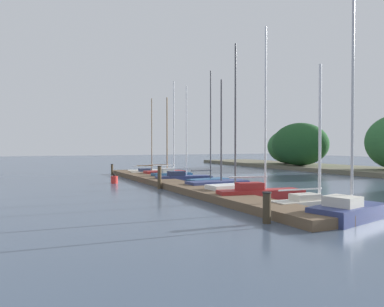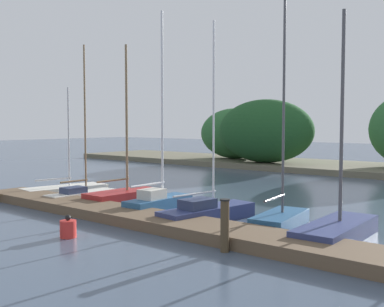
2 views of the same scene
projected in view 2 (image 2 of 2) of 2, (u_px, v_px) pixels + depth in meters
name	position (u px, v px, depth m)	size (l,w,h in m)	color
dock_pier	(241.00, 236.00, 12.99)	(25.47, 1.80, 0.35)	brown
sailboat_0	(67.00, 189.00, 22.09)	(1.94, 4.17, 5.00)	silver
sailboat_1	(83.00, 193.00, 19.97)	(0.96, 3.41, 6.61)	silver
sailboat_2	(126.00, 195.00, 19.33)	(1.36, 3.44, 6.51)	maroon
sailboat_3	(160.00, 201.00, 17.46)	(1.05, 3.18, 7.42)	#285684
sailboat_4	(210.00, 211.00, 15.85)	(1.52, 4.06, 6.72)	navy
sailboat_5	(281.00, 216.00, 14.99)	(1.45, 2.97, 7.41)	#285684
sailboat_6	(338.00, 228.00, 13.36)	(1.35, 3.99, 6.48)	navy
mooring_piling_1	(225.00, 225.00, 12.01)	(0.26, 0.26, 1.37)	#4C3D28
channel_buoy_0	(68.00, 229.00, 13.55)	(0.47, 0.47, 0.66)	red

